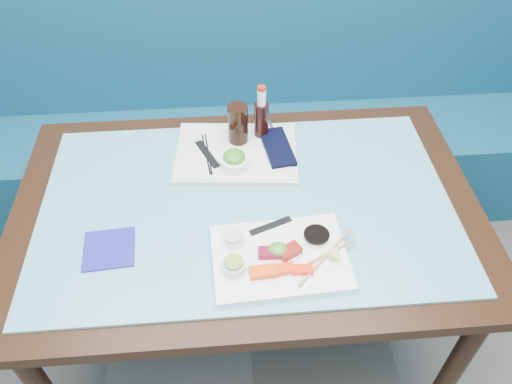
{
  "coord_description": "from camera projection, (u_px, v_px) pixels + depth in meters",
  "views": [
    {
      "loc": [
        -0.05,
        0.43,
        1.84
      ],
      "look_at": [
        0.03,
        1.45,
        0.8
      ],
      "focal_mm": 35.0,
      "sensor_mm": 36.0,
      "label": 1
    }
  ],
  "objects": [
    {
      "name": "wooden_chopstick_a",
      "position": [
        322.0,
        257.0,
        1.32
      ],
      "size": [
        0.2,
        0.11,
        0.01
      ],
      "primitive_type": "cylinder",
      "rotation": [
        1.57,
        0.0,
        -1.1
      ],
      "color": "#A07C4B",
      "rests_on": "sashimi_plate"
    },
    {
      "name": "black_chopstick_b",
      "position": [
        209.0,
        154.0,
        1.62
      ],
      "size": [
        0.03,
        0.2,
        0.01
      ],
      "primitive_type": "cylinder",
      "rotation": [
        1.57,
        0.0,
        0.1
      ],
      "color": "black",
      "rests_on": "serving_tray"
    },
    {
      "name": "ginger_fill",
      "position": [
        234.0,
        236.0,
        1.34
      ],
      "size": [
        0.06,
        0.06,
        0.01
      ],
      "primitive_type": "cylinder",
      "rotation": [
        0.0,
        0.0,
        -0.08
      ],
      "color": "beige",
      "rests_on": "ramekin_ginger"
    },
    {
      "name": "soy_fill",
      "position": [
        317.0,
        235.0,
        1.36
      ],
      "size": [
        0.1,
        0.1,
        0.01
      ],
      "primitive_type": "cylinder",
      "rotation": [
        0.0,
        0.0,
        -0.43
      ],
      "color": "black",
      "rests_on": "soy_dish"
    },
    {
      "name": "booth_bench",
      "position": [
        236.0,
        130.0,
        2.35
      ],
      "size": [
        3.0,
        0.56,
        1.17
      ],
      "color": "navy",
      "rests_on": "ground"
    },
    {
      "name": "navy_pouch",
      "position": [
        277.0,
        147.0,
        1.64
      ],
      "size": [
        0.11,
        0.2,
        0.01
      ],
      "primitive_type": "cube",
      "rotation": [
        0.0,
        0.0,
        0.14
      ],
      "color": "black",
      "rests_on": "serving_tray"
    },
    {
      "name": "seaweed_bowl",
      "position": [
        234.0,
        162.0,
        1.57
      ],
      "size": [
        0.11,
        0.11,
        0.04
      ],
      "primitive_type": "cylinder",
      "rotation": [
        0.0,
        0.0,
        -0.24
      ],
      "color": "white",
      "rests_on": "serving_tray"
    },
    {
      "name": "cola_bottle_body",
      "position": [
        261.0,
        122.0,
        1.66
      ],
      "size": [
        0.05,
        0.05,
        0.14
      ],
      "primitive_type": "cylinder",
      "rotation": [
        0.0,
        0.0,
        -0.13
      ],
      "color": "black",
      "rests_on": "glass_top"
    },
    {
      "name": "sashimi_plate",
      "position": [
        280.0,
        258.0,
        1.33
      ],
      "size": [
        0.37,
        0.28,
        0.02
      ],
      "primitive_type": "cube",
      "rotation": [
        0.0,
        0.0,
        0.05
      ],
      "color": "white",
      "rests_on": "glass_top"
    },
    {
      "name": "ramekin_wasabi",
      "position": [
        234.0,
        266.0,
        1.29
      ],
      "size": [
        0.08,
        0.08,
        0.03
      ],
      "primitive_type": "cylinder",
      "rotation": [
        0.0,
        0.0,
        -0.36
      ],
      "color": "silver",
      "rests_on": "sashimi_plate"
    },
    {
      "name": "wooden_chopstick_b",
      "position": [
        326.0,
        256.0,
        1.32
      ],
      "size": [
        0.17,
        0.18,
        0.01
      ],
      "primitive_type": "cylinder",
      "rotation": [
        1.57,
        0.0,
        -0.77
      ],
      "color": "#A8894F",
      "rests_on": "sashimi_plate"
    },
    {
      "name": "wasabi_fill",
      "position": [
        234.0,
        262.0,
        1.27
      ],
      "size": [
        0.07,
        0.07,
        0.01
      ],
      "primitive_type": "cylinder",
      "rotation": [
        0.0,
        0.0,
        -0.4
      ],
      "color": "olive",
      "rests_on": "ramekin_wasabi"
    },
    {
      "name": "seaweed_salad",
      "position": [
        234.0,
        157.0,
        1.55
      ],
      "size": [
        0.09,
        0.09,
        0.04
      ],
      "primitive_type": "ellipsoid",
      "rotation": [
        0.0,
        0.0,
        0.36
      ],
      "color": "#37861F",
      "rests_on": "seaweed_bowl"
    },
    {
      "name": "cola_bottle_cap",
      "position": [
        262.0,
        88.0,
        1.56
      ],
      "size": [
        0.04,
        0.04,
        0.01
      ],
      "primitive_type": "cylinder",
      "rotation": [
        0.0,
        0.0,
        0.39
      ],
      "color": "red",
      "rests_on": "cola_bottle_neck"
    },
    {
      "name": "black_chopstick_a",
      "position": [
        206.0,
        154.0,
        1.62
      ],
      "size": [
        0.03,
        0.2,
        0.01
      ],
      "primitive_type": "cylinder",
      "rotation": [
        1.57,
        0.0,
        0.12
      ],
      "color": "black",
      "rests_on": "serving_tray"
    },
    {
      "name": "fork",
      "position": [
        272.0,
        128.0,
        1.71
      ],
      "size": [
        0.02,
        0.08,
        0.01
      ],
      "primitive_type": "cylinder",
      "rotation": [
        1.57,
        0.0,
        0.13
      ],
      "color": "white",
      "rests_on": "serving_tray"
    },
    {
      "name": "glass_top",
      "position": [
        247.0,
        204.0,
        1.49
      ],
      "size": [
        1.22,
        0.76,
        0.01
      ],
      "primitive_type": "cube",
      "color": "#59A1B2",
      "rests_on": "dining_table"
    },
    {
      "name": "serving_tray",
      "position": [
        236.0,
        153.0,
        1.64
      ],
      "size": [
        0.42,
        0.33,
        0.01
      ],
      "primitive_type": "cube",
      "rotation": [
        0.0,
        0.0,
        -0.09
      ],
      "color": "silver",
      "rests_on": "glass_top"
    },
    {
      "name": "tray_sleeve",
      "position": [
        207.0,
        154.0,
        1.62
      ],
      "size": [
        0.08,
        0.15,
        0.0
      ],
      "primitive_type": "cube",
      "rotation": [
        0.0,
        0.0,
        0.42
      ],
      "color": "black",
      "rests_on": "serving_tray"
    },
    {
      "name": "soy_dish",
      "position": [
        316.0,
        237.0,
        1.36
      ],
      "size": [
        0.09,
        0.09,
        0.01
      ],
      "primitive_type": "cylinder",
      "rotation": [
        0.0,
        0.0,
        0.38
      ],
      "color": "white",
      "rests_on": "sashimi_plate"
    },
    {
      "name": "salmon_mid",
      "position": [
        282.0,
        269.0,
        1.29
      ],
      "size": [
        0.07,
        0.04,
        0.02
      ],
      "primitive_type": "cube",
      "rotation": [
        0.0,
        0.0,
        0.11
      ],
      "color": "#FF370A",
      "rests_on": "sashimi_plate"
    },
    {
      "name": "cola_glass",
      "position": [
        238.0,
        124.0,
        1.62
      ],
      "size": [
        0.08,
        0.08,
        0.14
      ],
      "primitive_type": "cylinder",
      "rotation": [
        0.0,
        0.0,
        0.25
      ],
      "color": "black",
      "rests_on": "serving_tray"
    },
    {
      "name": "tuna_right",
      "position": [
        289.0,
        251.0,
        1.33
      ],
      "size": [
        0.07,
        0.06,
        0.02
      ],
      "primitive_type": "cube",
      "rotation": [
        0.0,
        0.0,
        0.51
      ],
      "color": "maroon",
      "rests_on": "sashimi_plate"
    },
    {
      "name": "lemon_wedge",
      "position": [
        337.0,
        257.0,
        1.3
      ],
      "size": [
        0.05,
        0.05,
        0.04
      ],
      "primitive_type": "cone",
      "rotation": [
        1.57,
        0.0,
        0.55
      ],
      "color": "#F6E974",
      "rests_on": "sashimi_plate"
    },
    {
      "name": "dining_table",
      "position": [
        247.0,
        223.0,
        1.55
      ],
      "size": [
        1.4,
        0.9,
        0.75
      ],
      "color": "black",
      "rests_on": "ground"
    },
    {
      "name": "salmon_right",
      "position": [
        302.0,
        270.0,
        1.29
      ],
      "size": [
        0.06,
        0.03,
        0.01
      ],
      "primitive_type": "cube",
      "rotation": [
        0.0,
        0.0,
        -0.09
      ],
      "color": "#FF290A",
      "rests_on": "sashimi_plate"
    },
    {
      "name": "chopstick_sleeve",
      "position": [
        271.0,
        226.0,
        1.4
      ],
      "size": [
        0.13,
        0.07,
        0.0
      ],
      "primitive_type": "cube",
      "rotation": [
        0.0,
        0.0,
        0.38
      ],
      "color": "black",
      "rests_on": "sashimi_plate"
    },
    {
      "name": "salmon_left",
      "position": [
        263.0,
        272.0,
        1.28
      ],
      "size": [
        0.07,
        0.04,
        0.02
      ],
      "primitive_type": "cube",
      "rotation": [
        0.0,
        0.0,
        0.06
      ],
      "color": "#FF4A0A",
      "rests_on": "sashimi_plate"
    },
    {
      "name": "blue_napkin",
      "position": [
        109.0,
        249.0,
        1.36
      ],
      "size": [
        0.15,
        0.15,
        0.01
      ],
      "primitive_type": "cube",
      "rotation": [
        0.0,
        0.0,
        0.08
      ],
      "color": "navy",
      "rests_on": "glass_top"
    },
    {
      "name": "seaweed_garnish",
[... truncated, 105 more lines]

